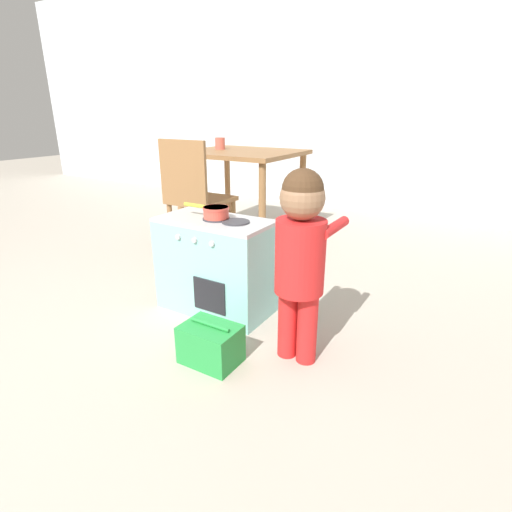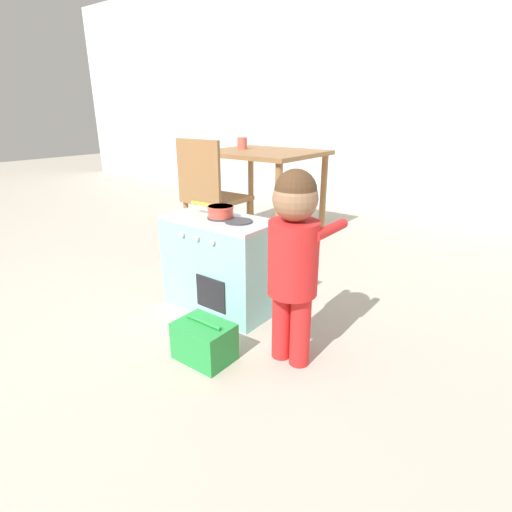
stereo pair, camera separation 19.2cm
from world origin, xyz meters
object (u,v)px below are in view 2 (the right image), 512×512
object	(u,v)px
toy_pot	(220,210)
dining_table	(263,163)
play_kitchen	(220,264)
cup_on_table	(242,143)
child_figure	(294,249)
dining_chair_near	(211,196)
toy_basket	(204,341)

from	to	relation	value
toy_pot	dining_table	world-z (taller)	dining_table
play_kitchen	dining_table	world-z (taller)	dining_table
toy_pot	cup_on_table	xyz separation A→B (m)	(-0.92, 1.31, 0.22)
play_kitchen	cup_on_table	bearing A→B (deg)	124.64
child_figure	cup_on_table	bearing A→B (deg)	134.77
child_figure	dining_chair_near	bearing A→B (deg)	147.33
dining_table	dining_chair_near	size ratio (longest dim) A/B	1.07
child_figure	toy_basket	bearing A→B (deg)	-143.37
toy_basket	cup_on_table	size ratio (longest dim) A/B	2.49
play_kitchen	toy_pot	bearing A→B (deg)	2.83
play_kitchen	toy_pot	xyz separation A→B (m)	(0.01, 0.00, 0.30)
dining_table	dining_chair_near	distance (m)	0.76
child_figure	dining_chair_near	world-z (taller)	dining_chair_near
toy_basket	dining_chair_near	distance (m)	1.36
toy_basket	cup_on_table	world-z (taller)	cup_on_table
dining_table	play_kitchen	bearing A→B (deg)	-62.71
dining_table	cup_on_table	distance (m)	0.28
play_kitchen	cup_on_table	distance (m)	1.68
play_kitchen	dining_chair_near	xyz separation A→B (m)	(-0.58, 0.56, 0.22)
play_kitchen	child_figure	xyz separation A→B (m)	(0.59, -0.19, 0.26)
cup_on_table	dining_chair_near	bearing A→B (deg)	-66.82
child_figure	toy_basket	world-z (taller)	child_figure
play_kitchen	child_figure	size ratio (longest dim) A/B	0.72
play_kitchen	dining_table	bearing A→B (deg)	117.29
dining_chair_near	cup_on_table	size ratio (longest dim) A/B	8.72
play_kitchen	toy_basket	size ratio (longest dim) A/B	2.45
child_figure	dining_table	bearing A→B (deg)	130.11
dining_table	dining_chair_near	bearing A→B (deg)	-83.29
cup_on_table	toy_pot	bearing A→B (deg)	-55.06
toy_basket	dining_table	bearing A→B (deg)	118.90
child_figure	dining_table	xyz separation A→B (m)	(-1.26, 1.49, 0.10)
toy_pot	dining_chair_near	bearing A→B (deg)	136.84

